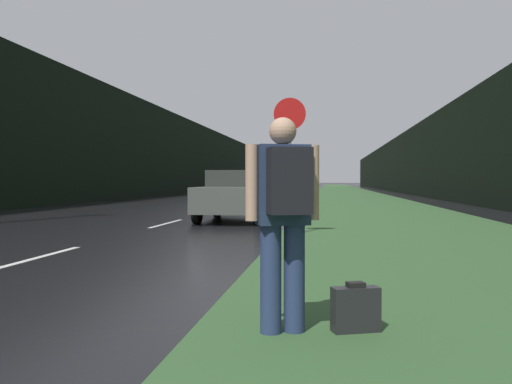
% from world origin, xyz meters
% --- Properties ---
extents(grass_verge, '(6.00, 240.00, 0.02)m').
position_xyz_m(grass_verge, '(6.44, 40.00, 0.01)').
color(grass_verge, '#33562D').
rests_on(grass_verge, ground_plane).
extents(lane_stripe_b, '(0.12, 3.00, 0.01)m').
position_xyz_m(lane_stripe_b, '(0.00, 7.62, 0.00)').
color(lane_stripe_b, silver).
rests_on(lane_stripe_b, ground_plane).
extents(lane_stripe_c, '(0.12, 3.00, 0.01)m').
position_xyz_m(lane_stripe_c, '(0.00, 14.62, 0.00)').
color(lane_stripe_c, silver).
rests_on(lane_stripe_c, ground_plane).
extents(lane_stripe_d, '(0.12, 3.00, 0.01)m').
position_xyz_m(lane_stripe_d, '(0.00, 21.62, 0.00)').
color(lane_stripe_d, silver).
rests_on(lane_stripe_d, ground_plane).
extents(lane_stripe_e, '(0.12, 3.00, 0.01)m').
position_xyz_m(lane_stripe_e, '(0.00, 28.62, 0.00)').
color(lane_stripe_e, silver).
rests_on(lane_stripe_e, ground_plane).
extents(treeline_far_side, '(2.00, 140.00, 6.96)m').
position_xyz_m(treeline_far_side, '(-9.44, 50.00, 3.48)').
color(treeline_far_side, black).
rests_on(treeline_far_side, ground_plane).
extents(treeline_near_side, '(2.00, 140.00, 5.70)m').
position_xyz_m(treeline_near_side, '(12.44, 50.00, 2.85)').
color(treeline_near_side, black).
rests_on(treeline_near_side, ground_plane).
extents(stop_sign, '(0.70, 0.07, 3.00)m').
position_xyz_m(stop_sign, '(3.69, 11.54, 1.85)').
color(stop_sign, slate).
rests_on(stop_sign, ground_plane).
extents(hitchhiker_with_backpack, '(0.56, 0.50, 1.71)m').
position_xyz_m(hitchhiker_with_backpack, '(4.18, 4.01, 0.98)').
color(hitchhiker_with_backpack, navy).
rests_on(hitchhiker_with_backpack, ground_plane).
extents(suitcase, '(0.40, 0.26, 0.41)m').
position_xyz_m(suitcase, '(4.74, 4.14, 0.19)').
color(suitcase, '#232326').
rests_on(suitcase, ground_plane).
extents(car_passing_near, '(1.92, 4.51, 1.52)m').
position_xyz_m(car_passing_near, '(1.72, 16.13, 0.77)').
color(car_passing_near, '#4C514C').
rests_on(car_passing_near, ground_plane).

